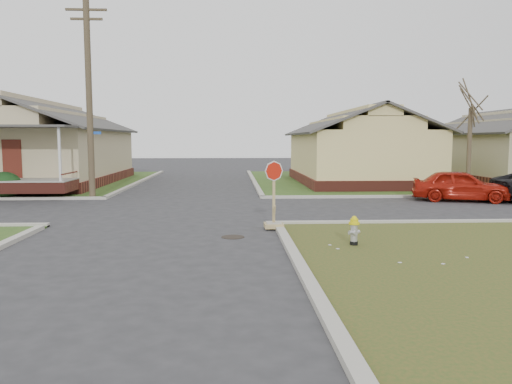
{
  "coord_description": "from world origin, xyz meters",
  "views": [
    {
      "loc": [
        2.17,
        -14.13,
        2.69
      ],
      "look_at": [
        2.92,
        1.0,
        1.1
      ],
      "focal_mm": 35.0,
      "sensor_mm": 36.0,
      "label": 1
    }
  ],
  "objects_px": {
    "utility_pole": "(89,96)",
    "red_sedan": "(460,185)",
    "fire_hydrant": "(354,229)",
    "stop_sign": "(274,213)"
  },
  "relations": [
    {
      "from": "fire_hydrant",
      "to": "red_sedan",
      "type": "xyz_separation_m",
      "value": [
        6.96,
        9.08,
        0.24
      ]
    },
    {
      "from": "fire_hydrant",
      "to": "stop_sign",
      "type": "xyz_separation_m",
      "value": [
        -1.81,
        2.56,
        0.03
      ]
    },
    {
      "from": "utility_pole",
      "to": "fire_hydrant",
      "type": "relative_size",
      "value": 12.16
    },
    {
      "from": "utility_pole",
      "to": "red_sedan",
      "type": "xyz_separation_m",
      "value": [
        16.41,
        -1.71,
        -3.97
      ]
    },
    {
      "from": "fire_hydrant",
      "to": "red_sedan",
      "type": "height_order",
      "value": "red_sedan"
    },
    {
      "from": "stop_sign",
      "to": "red_sedan",
      "type": "xyz_separation_m",
      "value": [
        8.77,
        6.52,
        0.21
      ]
    },
    {
      "from": "fire_hydrant",
      "to": "utility_pole",
      "type": "bearing_deg",
      "value": 106.51
    },
    {
      "from": "red_sedan",
      "to": "stop_sign",
      "type": "bearing_deg",
      "value": 144.58
    },
    {
      "from": "fire_hydrant",
      "to": "red_sedan",
      "type": "relative_size",
      "value": 0.18
    },
    {
      "from": "utility_pole",
      "to": "stop_sign",
      "type": "distance_m",
      "value": 11.98
    }
  ]
}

